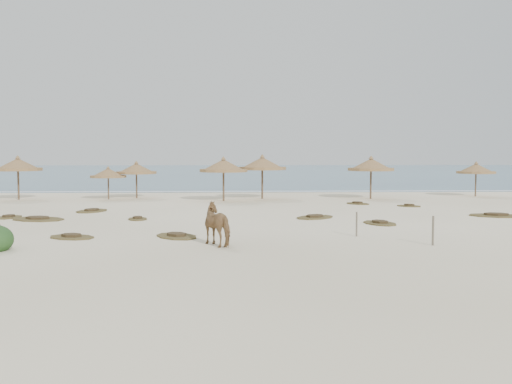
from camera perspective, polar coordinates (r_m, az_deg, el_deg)
ground at (r=22.85m, az=-0.93°, el=-4.46°), size 160.00×160.00×0.00m
ocean at (r=97.65m, az=-1.87°, el=2.03°), size 200.00×100.00×0.01m
foam_line at (r=48.71m, az=-1.58°, el=0.05°), size 70.00×0.60×0.01m
palapa_0 at (r=43.73m, az=-22.71°, el=2.49°), size 4.25×4.25×3.15m
palapa_1 at (r=41.93m, az=-14.57°, el=1.81°), size 3.18×3.18×2.39m
palapa_2 at (r=42.52m, az=-11.87°, el=2.25°), size 3.85×3.85×2.74m
palapa_3 at (r=39.19m, az=-3.27°, el=2.58°), size 4.14×4.14×3.09m
palapa_4 at (r=41.06m, az=0.63°, el=2.80°), size 3.59×3.59×3.22m
palapa_5 at (r=41.82m, az=11.43°, el=2.63°), size 3.86×3.86×3.12m
palapa_6 at (r=46.42m, az=21.15°, el=2.15°), size 3.58×3.58×2.68m
horse at (r=20.65m, az=-3.64°, el=-3.20°), size 1.72×2.00×1.56m
fence_post_near at (r=21.58m, az=17.28°, el=-3.71°), size 0.09×0.09×1.07m
fence_post_far at (r=23.16m, az=10.03°, el=-3.19°), size 0.07×0.07×0.98m
scrub_1 at (r=30.42m, az=-20.98°, el=-2.51°), size 3.40×2.91×0.16m
scrub_2 at (r=29.11m, az=-11.75°, el=-2.61°), size 1.19×1.60×0.16m
scrub_3 at (r=29.37m, az=5.91°, el=-2.49°), size 2.75×2.75×0.16m
scrub_4 at (r=27.42m, az=12.28°, el=-3.03°), size 1.83×2.34×0.16m
scrub_5 at (r=32.55m, az=22.92°, el=-2.15°), size 3.23×2.57×0.16m
scrub_6 at (r=33.68m, az=-16.09°, el=-1.80°), size 2.13×2.64×0.16m
scrub_7 at (r=37.57m, az=10.12°, el=-1.12°), size 1.91×2.07×0.16m
scrub_8 at (r=31.86m, az=-23.49°, el=-2.30°), size 1.44×1.90×0.16m
scrub_9 at (r=22.89m, az=-7.94°, el=-4.36°), size 2.37×2.55×0.16m
scrub_10 at (r=36.59m, az=15.05°, el=-1.33°), size 1.79×1.68×0.16m
scrub_11 at (r=23.59m, az=-17.96°, el=-4.27°), size 2.31×1.99×0.16m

